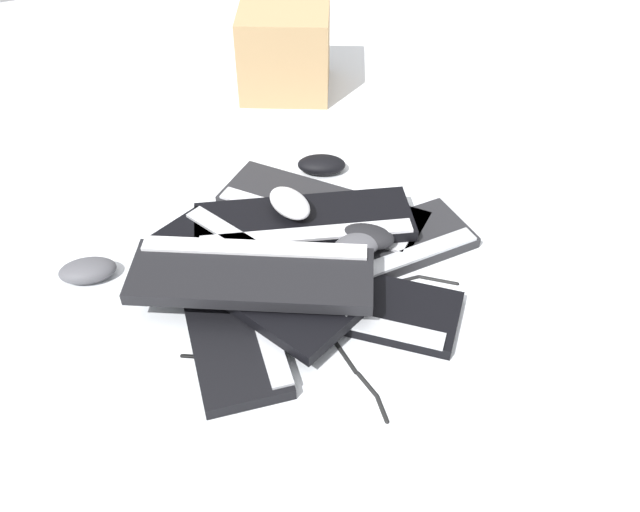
{
  "coord_description": "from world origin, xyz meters",
  "views": [
    {
      "loc": [
        0.33,
        0.9,
        0.97
      ],
      "look_at": [
        -0.04,
        -0.03,
        0.04
      ],
      "focal_mm": 40.0,
      "sensor_mm": 36.0,
      "label": 1
    }
  ],
  "objects_px": {
    "mouse_2": "(322,165)",
    "cardboard_box": "(285,50)",
    "keyboard_1": "(339,300)",
    "keyboard_6": "(251,273)",
    "mouse_3": "(290,203)",
    "mouse_4": "(367,236)",
    "keyboard_0": "(228,309)",
    "mouse_1": "(88,270)",
    "keyboard_4": "(248,277)",
    "keyboard_5": "(304,222)",
    "keyboard_2": "(368,254)",
    "mouse_0": "(357,245)",
    "keyboard_3": "(322,209)"
  },
  "relations": [
    {
      "from": "mouse_2",
      "to": "cardboard_box",
      "type": "xyz_separation_m",
      "value": [
        -0.05,
        -0.39,
        0.09
      ]
    },
    {
      "from": "keyboard_1",
      "to": "keyboard_6",
      "type": "relative_size",
      "value": 0.95
    },
    {
      "from": "mouse_3",
      "to": "mouse_4",
      "type": "bearing_deg",
      "value": -149.18
    },
    {
      "from": "keyboard_0",
      "to": "mouse_1",
      "type": "height_order",
      "value": "mouse_1"
    },
    {
      "from": "keyboard_4",
      "to": "mouse_2",
      "type": "height_order",
      "value": "keyboard_4"
    },
    {
      "from": "keyboard_0",
      "to": "mouse_4",
      "type": "distance_m",
      "value": 0.31
    },
    {
      "from": "keyboard_4",
      "to": "mouse_3",
      "type": "height_order",
      "value": "mouse_3"
    },
    {
      "from": "keyboard_0",
      "to": "mouse_3",
      "type": "distance_m",
      "value": 0.26
    },
    {
      "from": "mouse_1",
      "to": "keyboard_4",
      "type": "bearing_deg",
      "value": 160.7
    },
    {
      "from": "keyboard_6",
      "to": "keyboard_0",
      "type": "bearing_deg",
      "value": 16.06
    },
    {
      "from": "keyboard_5",
      "to": "keyboard_6",
      "type": "height_order",
      "value": "keyboard_6"
    },
    {
      "from": "keyboard_2",
      "to": "mouse_2",
      "type": "bearing_deg",
      "value": -93.87
    },
    {
      "from": "mouse_4",
      "to": "mouse_1",
      "type": "bearing_deg",
      "value": 20.85
    },
    {
      "from": "mouse_1",
      "to": "mouse_2",
      "type": "xyz_separation_m",
      "value": [
        -0.55,
        -0.16,
        0.0
      ]
    },
    {
      "from": "keyboard_1",
      "to": "cardboard_box",
      "type": "height_order",
      "value": "cardboard_box"
    },
    {
      "from": "keyboard_4",
      "to": "keyboard_6",
      "type": "height_order",
      "value": "keyboard_6"
    },
    {
      "from": "mouse_0",
      "to": "mouse_1",
      "type": "bearing_deg",
      "value": -25.52
    },
    {
      "from": "keyboard_6",
      "to": "mouse_2",
      "type": "relative_size",
      "value": 4.2
    },
    {
      "from": "keyboard_2",
      "to": "keyboard_4",
      "type": "xyz_separation_m",
      "value": [
        0.25,
        0.01,
        0.03
      ]
    },
    {
      "from": "keyboard_4",
      "to": "mouse_3",
      "type": "relative_size",
      "value": 4.17
    },
    {
      "from": "keyboard_2",
      "to": "keyboard_4",
      "type": "bearing_deg",
      "value": 1.31
    },
    {
      "from": "keyboard_6",
      "to": "mouse_4",
      "type": "height_order",
      "value": "keyboard_6"
    },
    {
      "from": "mouse_0",
      "to": "mouse_3",
      "type": "bearing_deg",
      "value": -65.09
    },
    {
      "from": "keyboard_2",
      "to": "keyboard_3",
      "type": "xyz_separation_m",
      "value": [
        0.04,
        -0.17,
        0.0
      ]
    },
    {
      "from": "keyboard_5",
      "to": "keyboard_3",
      "type": "bearing_deg",
      "value": -135.67
    },
    {
      "from": "keyboard_2",
      "to": "cardboard_box",
      "type": "xyz_separation_m",
      "value": [
        -0.07,
        -0.7,
        0.1
      ]
    },
    {
      "from": "keyboard_0",
      "to": "mouse_1",
      "type": "relative_size",
      "value": 4.1
    },
    {
      "from": "keyboard_2",
      "to": "mouse_4",
      "type": "bearing_deg",
      "value": -92.85
    },
    {
      "from": "keyboard_1",
      "to": "mouse_0",
      "type": "xyz_separation_m",
      "value": [
        -0.07,
        -0.09,
        0.04
      ]
    },
    {
      "from": "keyboard_1",
      "to": "mouse_0",
      "type": "bearing_deg",
      "value": -128.72
    },
    {
      "from": "keyboard_5",
      "to": "mouse_3",
      "type": "relative_size",
      "value": 4.21
    },
    {
      "from": "keyboard_0",
      "to": "mouse_4",
      "type": "height_order",
      "value": "mouse_4"
    },
    {
      "from": "keyboard_1",
      "to": "mouse_2",
      "type": "relative_size",
      "value": 3.98
    },
    {
      "from": "keyboard_6",
      "to": "cardboard_box",
      "type": "relative_size",
      "value": 2.02
    },
    {
      "from": "keyboard_0",
      "to": "cardboard_box",
      "type": "xyz_separation_m",
      "value": [
        -0.37,
        -0.74,
        0.1
      ]
    },
    {
      "from": "cardboard_box",
      "to": "keyboard_0",
      "type": "bearing_deg",
      "value": 63.49
    },
    {
      "from": "keyboard_5",
      "to": "mouse_4",
      "type": "bearing_deg",
      "value": 136.72
    },
    {
      "from": "cardboard_box",
      "to": "keyboard_5",
      "type": "bearing_deg",
      "value": 74.31
    },
    {
      "from": "keyboard_2",
      "to": "mouse_1",
      "type": "distance_m",
      "value": 0.55
    },
    {
      "from": "mouse_4",
      "to": "mouse_2",
      "type": "bearing_deg",
      "value": -58.78
    },
    {
      "from": "keyboard_2",
      "to": "keyboard_6",
      "type": "distance_m",
      "value": 0.26
    },
    {
      "from": "mouse_3",
      "to": "keyboard_5",
      "type": "bearing_deg",
      "value": -156.47
    },
    {
      "from": "keyboard_1",
      "to": "mouse_4",
      "type": "bearing_deg",
      "value": -133.15
    },
    {
      "from": "keyboard_0",
      "to": "mouse_3",
      "type": "xyz_separation_m",
      "value": [
        -0.18,
        -0.17,
        0.07
      ]
    },
    {
      "from": "keyboard_6",
      "to": "mouse_0",
      "type": "distance_m",
      "value": 0.22
    },
    {
      "from": "keyboard_3",
      "to": "keyboard_6",
      "type": "xyz_separation_m",
      "value": [
        0.21,
        0.19,
        0.06
      ]
    },
    {
      "from": "mouse_0",
      "to": "mouse_2",
      "type": "relative_size",
      "value": 1.0
    },
    {
      "from": "keyboard_2",
      "to": "mouse_2",
      "type": "xyz_separation_m",
      "value": [
        -0.02,
        -0.31,
        0.01
      ]
    },
    {
      "from": "keyboard_1",
      "to": "keyboard_6",
      "type": "height_order",
      "value": "keyboard_6"
    },
    {
      "from": "mouse_0",
      "to": "mouse_3",
      "type": "relative_size",
      "value": 1.0
    }
  ]
}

